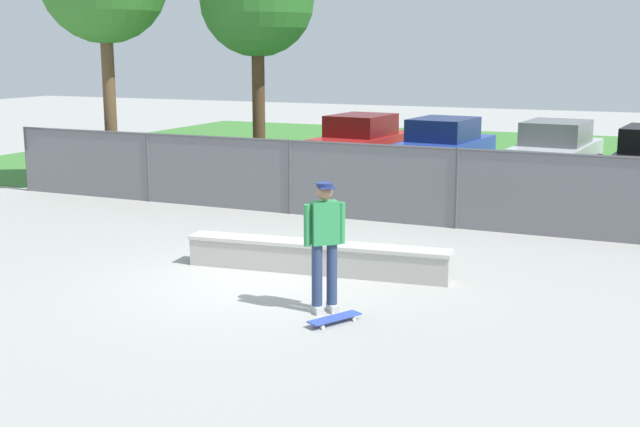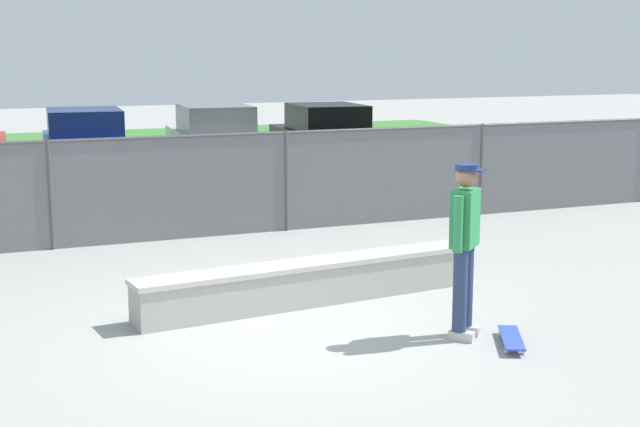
{
  "view_description": "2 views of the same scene",
  "coord_description": "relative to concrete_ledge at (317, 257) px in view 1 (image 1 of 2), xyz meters",
  "views": [
    {
      "loc": [
        5.96,
        -11.08,
        3.63
      ],
      "look_at": [
        0.74,
        0.8,
        1.02
      ],
      "focal_mm": 45.97,
      "sensor_mm": 36.0,
      "label": 1
    },
    {
      "loc": [
        -3.35,
        -8.85,
        3.0
      ],
      "look_at": [
        0.51,
        0.39,
        1.18
      ],
      "focal_mm": 51.0,
      "sensor_mm": 36.0,
      "label": 2
    }
  ],
  "objects": [
    {
      "name": "ground_plane",
      "position": [
        -0.64,
        -0.89,
        -0.26
      ],
      "size": [
        80.0,
        80.0,
        0.0
      ],
      "primitive_type": "plane",
      "color": "#9E9E99"
    },
    {
      "name": "grass_strip",
      "position": [
        -0.64,
        14.55,
        -0.25
      ],
      "size": [
        30.94,
        20.0,
        0.02
      ],
      "primitive_type": "cube",
      "color": "#3D7A33",
      "rests_on": "ground"
    },
    {
      "name": "concrete_ledge",
      "position": [
        0.0,
        0.0,
        0.0
      ],
      "size": [
        4.48,
        0.95,
        0.51
      ],
      "color": "#A8A59E",
      "rests_on": "ground"
    },
    {
      "name": "skateboarder",
      "position": [
        0.93,
        -1.84,
        0.77
      ],
      "size": [
        0.47,
        0.45,
        1.84
      ],
      "color": "beige",
      "rests_on": "ground"
    },
    {
      "name": "skateboard",
      "position": [
        1.26,
        -2.26,
        -0.19
      ],
      "size": [
        0.55,
        0.8,
        0.09
      ],
      "color": "#334CB2",
      "rests_on": "ground"
    },
    {
      "name": "chainlink_fence",
      "position": [
        -0.64,
        4.25,
        0.65
      ],
      "size": [
        19.01,
        0.07,
        1.67
      ],
      "color": "#4C4C51",
      "rests_on": "ground"
    },
    {
      "name": "tree_near_right",
      "position": [
        -4.43,
        6.37,
        4.53
      ],
      "size": [
        2.82,
        2.82,
        6.25
      ],
      "color": "#47301E",
      "rests_on": "ground"
    },
    {
      "name": "car_red",
      "position": [
        -3.62,
        11.66,
        0.58
      ],
      "size": [
        2.31,
        4.35,
        1.66
      ],
      "color": "#B21E1E",
      "rests_on": "ground"
    },
    {
      "name": "car_blue",
      "position": [
        -0.97,
        11.42,
        0.58
      ],
      "size": [
        2.31,
        4.35,
        1.66
      ],
      "color": "#233D9E",
      "rests_on": "ground"
    },
    {
      "name": "car_silver",
      "position": [
        2.19,
        11.72,
        0.58
      ],
      "size": [
        2.31,
        4.35,
        1.66
      ],
      "color": "#B7BABF",
      "rests_on": "ground"
    }
  ]
}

